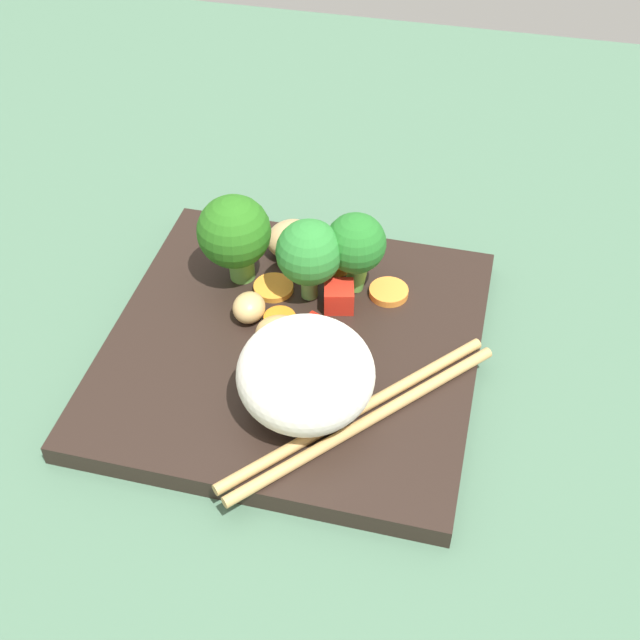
{
  "coord_description": "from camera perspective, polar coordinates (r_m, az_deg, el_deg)",
  "views": [
    {
      "loc": [
        -39.96,
        -11.01,
        43.59
      ],
      "look_at": [
        0.41,
        -1.82,
        3.53
      ],
      "focal_mm": 47.64,
      "sensor_mm": 36.0,
      "label": 1
    }
  ],
  "objects": [
    {
      "name": "carrot_slice_3",
      "position": [
        0.63,
        -3.15,
        2.18
      ],
      "size": [
        4.1,
        4.1,
        0.45
      ],
      "primitive_type": "cylinder",
      "rotation": [
        0.0,
        0.0,
        2.16
      ],
      "color": "orange",
      "rests_on": "square_plate"
    },
    {
      "name": "carrot_slice_1",
      "position": [
        0.64,
        1.16,
        3.74
      ],
      "size": [
        2.78,
        2.78,
        0.79
      ],
      "primitive_type": "cylinder",
      "rotation": [
        0.0,
        0.0,
        2.65
      ],
      "color": "orange",
      "rests_on": "square_plate"
    },
    {
      "name": "pepper_chunk_1",
      "position": [
        0.61,
        1.28,
        1.59
      ],
      "size": [
        2.55,
        2.54,
        1.85
      ],
      "primitive_type": "cube",
      "rotation": [
        0.0,
        0.0,
        1.79
      ],
      "color": "red",
      "rests_on": "square_plate"
    },
    {
      "name": "broccoli_floret_2",
      "position": [
        0.61,
        -5.77,
        5.81
      ],
      "size": [
        5.37,
        5.37,
        7.13
      ],
      "color": "#5A943B",
      "rests_on": "square_plate"
    },
    {
      "name": "ground_plane",
      "position": [
        0.61,
        -1.76,
        -3.06
      ],
      "size": [
        110.0,
        110.0,
        2.0
      ],
      "primitive_type": "cube",
      "color": "#466951"
    },
    {
      "name": "carrot_slice_4",
      "position": [
        0.62,
        4.64,
        1.89
      ],
      "size": [
        3.69,
        3.69,
        0.55
      ],
      "primitive_type": "cylinder",
      "rotation": [
        0.0,
        0.0,
        2.79
      ],
      "color": "orange",
      "rests_on": "square_plate"
    },
    {
      "name": "pepper_chunk_0",
      "position": [
        0.58,
        -0.41,
        -1.52
      ],
      "size": [
        4.0,
        3.94,
        1.24
      ],
      "primitive_type": "cube",
      "rotation": [
        0.0,
        0.0,
        1.14
      ],
      "color": "red",
      "rests_on": "square_plate"
    },
    {
      "name": "carrot_slice_5",
      "position": [
        0.66,
        1.56,
        4.77
      ],
      "size": [
        4.19,
        4.19,
        0.53
      ],
      "primitive_type": "cylinder",
      "rotation": [
        0.0,
        0.0,
        1.1
      ],
      "color": "orange",
      "rests_on": "square_plate"
    },
    {
      "name": "chopstick_pair",
      "position": [
        0.54,
        2.83,
        -6.48
      ],
      "size": [
        16.75,
        15.25,
        0.74
      ],
      "rotation": [
        0.0,
        0.0,
        5.55
      ],
      "color": "tan",
      "rests_on": "square_plate"
    },
    {
      "name": "carrot_slice_2",
      "position": [
        0.6,
        -2.72,
        0.01
      ],
      "size": [
        2.55,
        2.55,
        0.67
      ],
      "primitive_type": "cylinder",
      "rotation": [
        0.0,
        0.0,
        3.02
      ],
      "color": "orange",
      "rests_on": "square_plate"
    },
    {
      "name": "chicken_piece_2",
      "position": [
        0.6,
        -4.8,
        0.84
      ],
      "size": [
        2.62,
        2.32,
        2.03
      ],
      "primitive_type": "ellipsoid",
      "rotation": [
        0.0,
        0.0,
        0.01
      ],
      "color": "tan",
      "rests_on": "square_plate"
    },
    {
      "name": "rice_mound",
      "position": [
        0.53,
        -0.97,
        -3.65
      ],
      "size": [
        10.93,
        10.92,
        6.27
      ],
      "primitive_type": "ellipsoid",
      "rotation": [
        0.0,
        0.0,
        2.83
      ],
      "color": "white",
      "rests_on": "square_plate"
    },
    {
      "name": "carrot_slice_0",
      "position": [
        0.64,
        -0.8,
        3.78
      ],
      "size": [
        3.65,
        3.65,
        0.78
      ],
      "primitive_type": "cylinder",
      "rotation": [
        0.0,
        0.0,
        3.7
      ],
      "color": "orange",
      "rests_on": "square_plate"
    },
    {
      "name": "broccoli_floret_0",
      "position": [
        0.6,
        -0.49,
        4.47
      ],
      "size": [
        4.78,
        4.78,
        6.44
      ],
      "color": "#68A256",
      "rests_on": "square_plate"
    },
    {
      "name": "chicken_piece_0",
      "position": [
        0.65,
        -1.95,
        5.48
      ],
      "size": [
        5.24,
        5.1,
        2.53
      ],
      "primitive_type": "ellipsoid",
      "rotation": [
        0.0,
        0.0,
        5.75
      ],
      "color": "tan",
      "rests_on": "square_plate"
    },
    {
      "name": "square_plate",
      "position": [
        0.6,
        -1.8,
        -1.91
      ],
      "size": [
        25.87,
        25.87,
        1.53
      ],
      "primitive_type": "cube",
      "rotation": [
        0.0,
        0.0,
        -0.02
      ],
      "color": "black",
      "rests_on": "ground_plane"
    },
    {
      "name": "chicken_piece_1",
      "position": [
        0.58,
        -2.59,
        -0.97
      ],
      "size": [
        3.03,
        3.76,
        2.47
      ],
      "primitive_type": "ellipsoid",
      "rotation": [
        0.0,
        0.0,
        4.75
      ],
      "color": "tan",
      "rests_on": "square_plate"
    },
    {
      "name": "broccoli_floret_1",
      "position": [
        0.61,
        2.41,
        5.07
      ],
      "size": [
        4.42,
        4.42,
        6.41
      ],
      "color": "#5A9B3D",
      "rests_on": "square_plate"
    }
  ]
}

